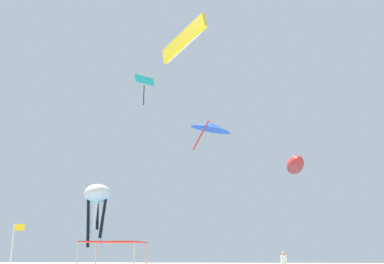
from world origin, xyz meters
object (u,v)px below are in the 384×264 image
(person_leftmost, at_px, (284,262))
(kite_inflatable_red, at_px, (295,165))
(banner_flag, at_px, (14,246))
(kite_delta_blue, at_px, (211,126))
(canopy_tent, at_px, (114,243))
(kite_diamond_teal, at_px, (144,81))
(kite_parafoil_yellow, at_px, (184,40))
(kite_octopus_white, at_px, (97,197))

(person_leftmost, height_order, kite_inflatable_red, kite_inflatable_red)
(banner_flag, height_order, kite_delta_blue, kite_delta_blue)
(canopy_tent, height_order, kite_diamond_teal, kite_diamond_teal)
(canopy_tent, distance_m, kite_parafoil_yellow, 20.07)
(kite_inflatable_red, xyz_separation_m, kite_octopus_white, (-22.22, -1.58, -3.49))
(kite_diamond_teal, distance_m, kite_inflatable_red, 19.17)
(banner_flag, relative_size, kite_octopus_white, 0.44)
(kite_parafoil_yellow, height_order, kite_octopus_white, kite_parafoil_yellow)
(person_leftmost, distance_m, kite_octopus_white, 26.64)
(kite_parafoil_yellow, distance_m, kite_octopus_white, 21.01)
(banner_flag, height_order, kite_parafoil_yellow, kite_parafoil_yellow)
(kite_diamond_teal, relative_size, kite_parafoil_yellow, 0.68)
(canopy_tent, height_order, kite_octopus_white, kite_octopus_white)
(kite_delta_blue, bearing_deg, banner_flag, -167.77)
(kite_parafoil_yellow, bearing_deg, person_leftmost, -177.03)
(kite_diamond_teal, relative_size, kite_inflatable_red, 0.49)
(kite_octopus_white, bearing_deg, kite_parafoil_yellow, 30.68)
(person_leftmost, bearing_deg, kite_parafoil_yellow, 160.57)
(kite_octopus_white, bearing_deg, person_leftmost, 35.13)
(kite_parafoil_yellow, bearing_deg, kite_inflatable_red, -89.54)
(kite_delta_blue, bearing_deg, canopy_tent, -160.67)
(canopy_tent, height_order, kite_inflatable_red, kite_inflatable_red)
(person_leftmost, height_order, kite_diamond_teal, kite_diamond_teal)
(canopy_tent, relative_size, kite_parafoil_yellow, 0.74)
(kite_diamond_teal, bearing_deg, person_leftmost, -145.38)
(banner_flag, distance_m, kite_diamond_teal, 26.78)
(kite_inflatable_red, bearing_deg, kite_delta_blue, 101.10)
(canopy_tent, distance_m, person_leftmost, 11.00)
(kite_parafoil_yellow, height_order, kite_inflatable_red, kite_parafoil_yellow)
(canopy_tent, xyz_separation_m, person_leftmost, (10.36, 3.49, -1.14))
(banner_flag, relative_size, kite_delta_blue, 0.47)
(kite_parafoil_yellow, bearing_deg, kite_diamond_teal, -17.35)
(banner_flag, bearing_deg, kite_parafoil_yellow, 60.20)
(kite_inflatable_red, bearing_deg, person_leftmost, 170.04)
(kite_delta_blue, bearing_deg, kite_inflatable_red, -47.51)
(canopy_tent, height_order, person_leftmost, canopy_tent)
(person_leftmost, bearing_deg, kite_delta_blue, 123.79)
(banner_flag, bearing_deg, canopy_tent, 43.92)
(kite_diamond_teal, height_order, kite_delta_blue, kite_diamond_teal)
(kite_diamond_teal, distance_m, kite_octopus_white, 14.07)
(person_leftmost, distance_m, kite_delta_blue, 23.42)
(banner_flag, relative_size, kite_diamond_teal, 0.98)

